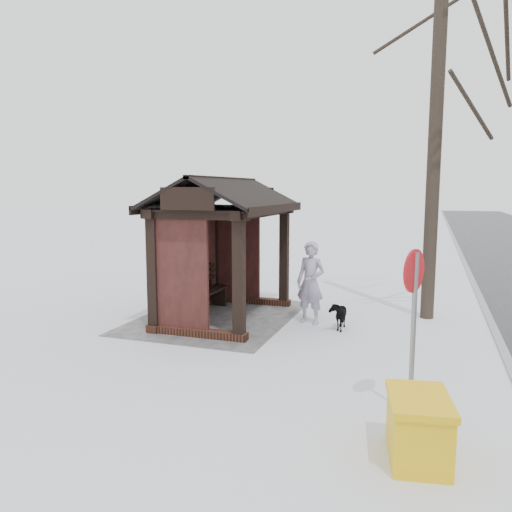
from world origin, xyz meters
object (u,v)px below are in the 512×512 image
(road_sign, at_px, (413,295))
(dog, at_px, (338,315))
(bus_shelter, at_px, (218,220))
(grit_bin, at_px, (418,428))
(tree_near, at_px, (440,26))
(pedestrian, at_px, (311,283))

(road_sign, bearing_deg, dog, -134.40)
(bus_shelter, distance_m, grit_bin, 6.64)
(tree_near, relative_size, grit_bin, 9.02)
(pedestrian, distance_m, road_sign, 4.47)
(tree_near, distance_m, dog, 6.29)
(pedestrian, bearing_deg, bus_shelter, -157.94)
(tree_near, xyz_separation_m, grit_bin, (6.21, -0.04, -5.80))
(pedestrian, xyz_separation_m, road_sign, (3.85, 2.17, 0.67))
(bus_shelter, bearing_deg, grit_bin, 42.51)
(grit_bin, bearing_deg, road_sign, 177.66)
(pedestrian, distance_m, dog, 0.90)
(tree_near, height_order, road_sign, tree_near)
(grit_bin, xyz_separation_m, road_sign, (-1.07, -0.13, 1.19))
(bus_shelter, xyz_separation_m, road_sign, (3.64, 4.19, -0.62))
(pedestrian, height_order, road_sign, road_sign)
(bus_shelter, relative_size, tree_near, 0.40)
(dog, bearing_deg, road_sign, -71.00)
(road_sign, bearing_deg, bus_shelter, -108.49)
(tree_near, bearing_deg, grit_bin, -0.35)
(tree_near, height_order, dog, tree_near)
(tree_near, height_order, grit_bin, tree_near)
(bus_shelter, relative_size, dog, 5.12)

